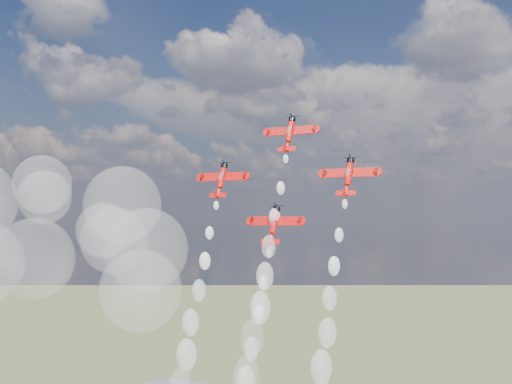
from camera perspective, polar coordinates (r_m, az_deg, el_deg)
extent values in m
cylinder|color=red|center=(147.58, 2.74, 4.89)|extent=(1.29, 2.93, 4.95)
cylinder|color=black|center=(148.71, 2.90, 5.78)|extent=(1.48, 1.71, 1.39)
cube|color=red|center=(147.95, 2.81, 4.93)|extent=(11.28, 0.85, 1.80)
cube|color=white|center=(149.39, 1.77, 4.84)|extent=(4.44, 0.21, 0.48)
cube|color=white|center=(146.74, 3.90, 4.97)|extent=(4.44, 0.21, 0.48)
cube|color=red|center=(145.72, 2.46, 3.46)|extent=(4.07, 0.47, 0.99)
cube|color=red|center=(145.09, 2.34, 3.51)|extent=(0.13, 1.90, 1.68)
ellipsoid|color=silver|center=(147.14, 2.65, 4.95)|extent=(1.02, 1.67, 2.47)
cone|color=red|center=(146.10, 2.52, 3.70)|extent=(1.29, 2.07, 2.71)
cylinder|color=red|center=(150.51, -2.75, 1.19)|extent=(1.29, 2.93, 4.95)
cylinder|color=black|center=(151.45, -2.56, 2.08)|extent=(1.48, 1.71, 1.39)
cube|color=red|center=(150.86, -2.67, 1.23)|extent=(11.28, 0.85, 1.80)
cube|color=white|center=(152.56, -3.62, 1.18)|extent=(4.44, 0.21, 0.48)
cube|color=white|center=(149.37, -1.65, 1.25)|extent=(4.44, 0.21, 0.48)
cube|color=red|center=(148.97, -3.07, -0.26)|extent=(4.07, 0.47, 0.99)
cube|color=red|center=(148.36, -3.22, -0.22)|extent=(0.13, 1.90, 1.68)
ellipsoid|color=silver|center=(150.08, -2.85, 1.23)|extent=(1.02, 1.67, 2.47)
cone|color=red|center=(149.29, -3.00, -0.01)|extent=(1.29, 2.07, 2.71)
cylinder|color=red|center=(137.73, 7.43, 1.50)|extent=(1.29, 2.93, 4.95)
cylinder|color=black|center=(138.76, 7.57, 2.47)|extent=(1.48, 1.71, 1.39)
cube|color=red|center=(138.12, 7.49, 1.55)|extent=(11.28, 0.85, 1.80)
cube|color=white|center=(139.35, 6.34, 1.49)|extent=(4.44, 0.21, 0.48)
cube|color=white|center=(137.13, 8.70, 1.56)|extent=(4.44, 0.21, 0.48)
cube|color=red|center=(136.05, 7.19, -0.08)|extent=(4.07, 0.47, 0.99)
cube|color=red|center=(135.39, 7.08, -0.04)|extent=(0.13, 1.90, 1.68)
ellipsoid|color=silver|center=(137.27, 7.36, 1.55)|extent=(1.02, 1.67, 2.47)
cone|color=red|center=(136.40, 7.25, 0.19)|extent=(1.29, 2.07, 2.71)
cylinder|color=red|center=(140.13, 1.46, -2.40)|extent=(1.29, 2.93, 4.95)
cylinder|color=black|center=(140.96, 1.64, -1.41)|extent=(1.48, 1.71, 1.39)
cube|color=red|center=(140.48, 1.54, -2.34)|extent=(11.28, 0.85, 1.80)
cube|color=white|center=(142.00, 0.46, -2.35)|extent=(4.44, 0.21, 0.48)
cube|color=white|center=(139.20, 2.68, -2.36)|extent=(4.44, 0.21, 0.48)
cube|color=red|center=(138.77, 1.16, -3.99)|extent=(4.07, 0.47, 0.99)
cube|color=red|center=(138.14, 1.02, -3.97)|extent=(0.13, 1.90, 1.68)
ellipsoid|color=silver|center=(139.68, 1.37, -2.36)|extent=(1.02, 1.67, 2.47)
cone|color=red|center=(139.06, 1.23, -3.71)|extent=(1.29, 2.07, 2.71)
sphere|color=white|center=(144.96, 2.39, 2.67)|extent=(1.05, 1.05, 1.05)
sphere|color=white|center=(142.74, 1.99, 0.33)|extent=(1.56, 1.56, 1.56)
sphere|color=white|center=(140.72, 1.50, -2.01)|extent=(2.08, 2.08, 2.08)
sphere|color=white|center=(138.66, 1.03, -4.39)|extent=(2.59, 2.59, 2.59)
sphere|color=white|center=(136.80, 0.72, -6.74)|extent=(3.10, 3.10, 3.10)
sphere|color=white|center=(135.73, 0.34, -9.23)|extent=(3.61, 3.61, 3.61)
sphere|color=white|center=(134.65, -0.30, -11.60)|extent=(4.12, 4.12, 4.12)
sphere|color=white|center=(133.71, -0.74, -14.61)|extent=(4.63, 4.63, 4.63)
sphere|color=white|center=(148.23, -3.21, -1.07)|extent=(1.05, 1.05, 1.05)
sphere|color=white|center=(146.54, -3.74, -3.28)|extent=(1.56, 1.56, 1.56)
sphere|color=white|center=(144.87, -4.11, -5.52)|extent=(2.08, 2.08, 2.08)
sphere|color=white|center=(143.21, -4.58, -7.86)|extent=(2.59, 2.59, 2.59)
sphere|color=white|center=(142.34, -5.26, -10.36)|extent=(3.10, 3.10, 3.10)
sphere|color=white|center=(141.34, -5.57, -12.84)|extent=(3.61, 3.61, 3.61)
sphere|color=white|center=(135.48, 7.12, -0.95)|extent=(1.05, 1.05, 1.05)
sphere|color=white|center=(133.33, 6.66, -3.43)|extent=(1.56, 1.56, 1.56)
sphere|color=white|center=(131.48, 6.26, -5.90)|extent=(2.08, 2.08, 2.08)
sphere|color=white|center=(129.94, 5.90, -8.45)|extent=(2.59, 2.59, 2.59)
sphere|color=white|center=(128.66, 5.74, -11.15)|extent=(3.10, 3.10, 3.10)
sphere|color=white|center=(128.21, 5.25, -13.80)|extent=(3.61, 3.61, 3.61)
sphere|color=white|center=(138.27, 1.04, -4.85)|extent=(1.05, 1.05, 1.05)
sphere|color=white|center=(136.63, 0.57, -7.29)|extent=(1.56, 1.56, 1.56)
sphere|color=white|center=(135.54, 0.20, -9.75)|extent=(2.08, 2.08, 2.08)
sphere|color=white|center=(134.58, -0.38, -12.43)|extent=(2.59, 2.59, 2.59)
sphere|color=white|center=(134.00, -0.83, -14.84)|extent=(3.10, 3.10, 3.10)
sphere|color=white|center=(179.28, -16.73, 0.59)|extent=(14.15, 14.15, 14.15)
sphere|color=white|center=(177.81, -10.65, -1.02)|extent=(19.09, 19.09, 19.09)
sphere|color=white|center=(168.52, -9.23, -7.80)|extent=(19.24, 19.24, 19.24)
sphere|color=white|center=(179.02, -16.56, -0.39)|extent=(12.87, 12.87, 12.87)
sphere|color=white|center=(181.66, -8.77, -4.58)|extent=(21.02, 21.02, 21.02)
sphere|color=white|center=(169.03, -12.10, -3.01)|extent=(12.81, 12.81, 12.81)
sphere|color=white|center=(186.75, -11.30, -3.80)|extent=(17.27, 17.27, 17.27)
sphere|color=white|center=(199.29, -17.32, -5.09)|extent=(21.60, 21.60, 21.60)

